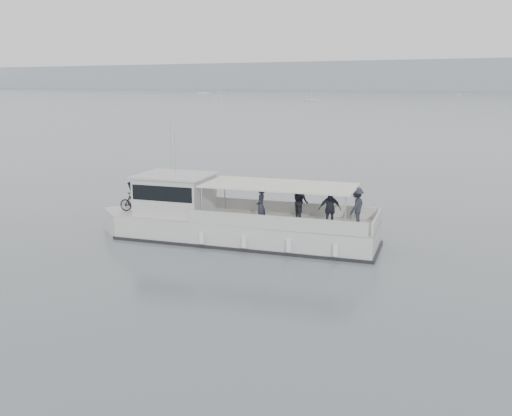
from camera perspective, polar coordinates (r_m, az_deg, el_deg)
The scene contains 3 objects.
ground at distance 26.61m, azimuth -12.65°, elevation -3.18°, with size 1400.00×1400.00×0.00m, color slate.
tour_boat at distance 25.97m, azimuth -3.40°, elevation -1.19°, with size 13.37×5.34×5.57m.
moored_fleet at distance 245.77m, azimuth 21.57°, elevation 9.99°, with size 425.04×326.22×9.97m.
Camera 1 is at (17.15, -19.10, 7.00)m, focal length 40.00 mm.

